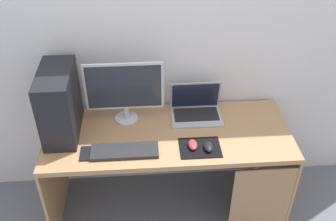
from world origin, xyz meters
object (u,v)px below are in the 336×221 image
at_px(cell_phone, 86,154).
at_px(laptop, 196,109).
at_px(pc_tower, 59,103).
at_px(monitor, 124,90).
at_px(keyboard, 125,151).
at_px(mouse_left, 193,145).
at_px(mouse_right, 208,147).

bearing_deg(cell_phone, laptop, 26.17).
xyz_separation_m(pc_tower, monitor, (0.41, 0.10, 0.02)).
relative_size(monitor, keyboard, 1.22).
relative_size(monitor, mouse_left, 5.36).
bearing_deg(mouse_right, laptop, 94.82).
relative_size(pc_tower, laptop, 1.30).
bearing_deg(cell_phone, mouse_right, -0.62).
height_order(laptop, keyboard, laptop).
bearing_deg(mouse_right, keyboard, 179.45).
distance_m(mouse_left, mouse_right, 0.10).
distance_m(monitor, keyboard, 0.41).
relative_size(pc_tower, cell_phone, 3.48).
bearing_deg(laptop, monitor, -177.05).
distance_m(mouse_left, cell_phone, 0.67).
height_order(keyboard, mouse_right, mouse_right).
bearing_deg(mouse_left, pc_tower, 164.95).
distance_m(keyboard, mouse_left, 0.43).
bearing_deg(mouse_right, monitor, 146.36).
distance_m(monitor, cell_phone, 0.48).
bearing_deg(pc_tower, keyboard, -31.22).
bearing_deg(laptop, keyboard, -143.57).
height_order(monitor, cell_phone, monitor).
bearing_deg(keyboard, laptop, 36.43).
height_order(keyboard, mouse_left, mouse_left).
relative_size(mouse_left, cell_phone, 0.74).
distance_m(pc_tower, cell_phone, 0.36).
xyz_separation_m(monitor, mouse_left, (0.42, -0.32, -0.22)).
height_order(pc_tower, mouse_left, pc_tower).
bearing_deg(cell_phone, monitor, 53.52).
xyz_separation_m(monitor, mouse_right, (0.52, -0.34, -0.22)).
height_order(pc_tower, laptop, pc_tower).
xyz_separation_m(laptop, mouse_left, (-0.06, -0.34, -0.02)).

